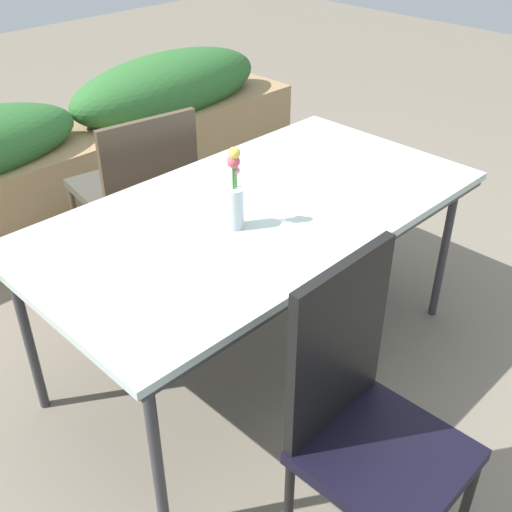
# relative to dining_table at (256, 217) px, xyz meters

# --- Properties ---
(ground_plane) EXTENTS (12.00, 12.00, 0.00)m
(ground_plane) POSITION_rel_dining_table_xyz_m (0.04, 0.09, -0.68)
(ground_plane) COLOR #756B5B
(dining_table) EXTENTS (1.74, 0.92, 0.72)m
(dining_table) POSITION_rel_dining_table_xyz_m (0.00, 0.00, 0.00)
(dining_table) COLOR #B2C6C1
(dining_table) RESTS_ON ground
(chair_far_side) EXTENTS (0.55, 0.55, 0.88)m
(chair_far_side) POSITION_rel_dining_table_xyz_m (0.04, 0.81, -0.16)
(chair_far_side) COLOR #444138
(chair_far_side) RESTS_ON ground
(chair_near_left) EXTENTS (0.41, 0.41, 0.99)m
(chair_near_left) POSITION_rel_dining_table_xyz_m (-0.39, -0.81, -0.13)
(chair_near_left) COLOR black
(chair_near_left) RESTS_ON ground
(flower_vase) EXTENTS (0.07, 0.07, 0.30)m
(flower_vase) POSITION_rel_dining_table_xyz_m (-0.15, -0.05, 0.17)
(flower_vase) COLOR silver
(flower_vase) RESTS_ON dining_table
(planter_box) EXTENTS (3.00, 0.55, 0.81)m
(planter_box) POSITION_rel_dining_table_xyz_m (0.20, 1.62, -0.30)
(planter_box) COLOR #9E7F56
(planter_box) RESTS_ON ground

